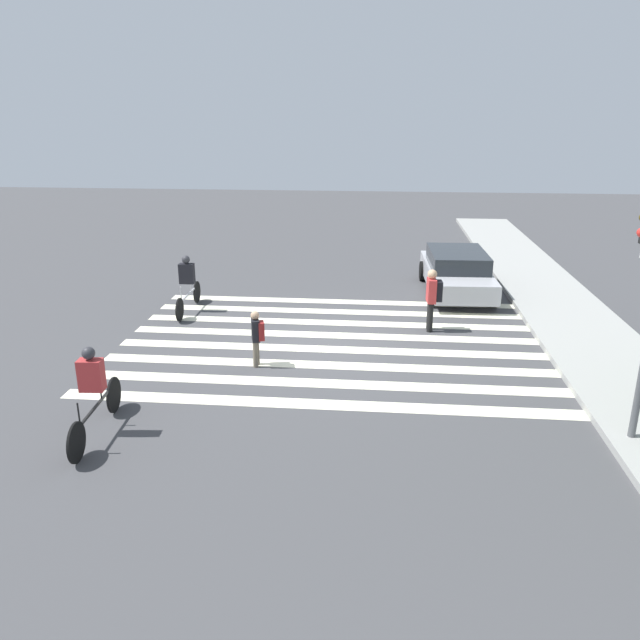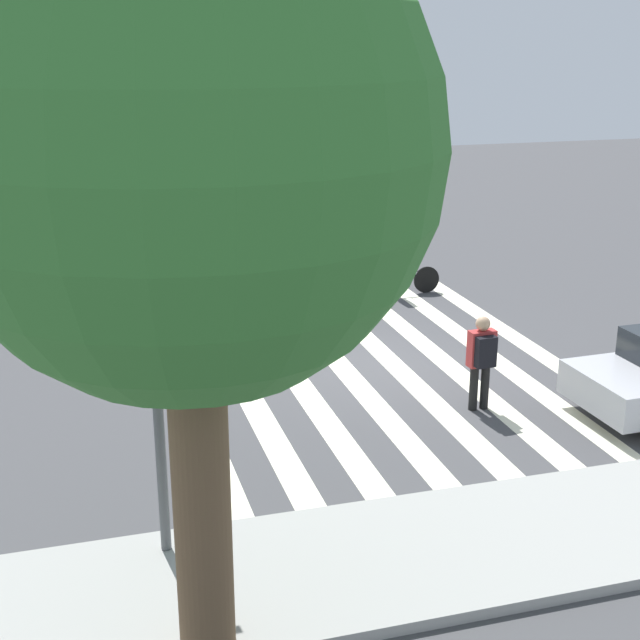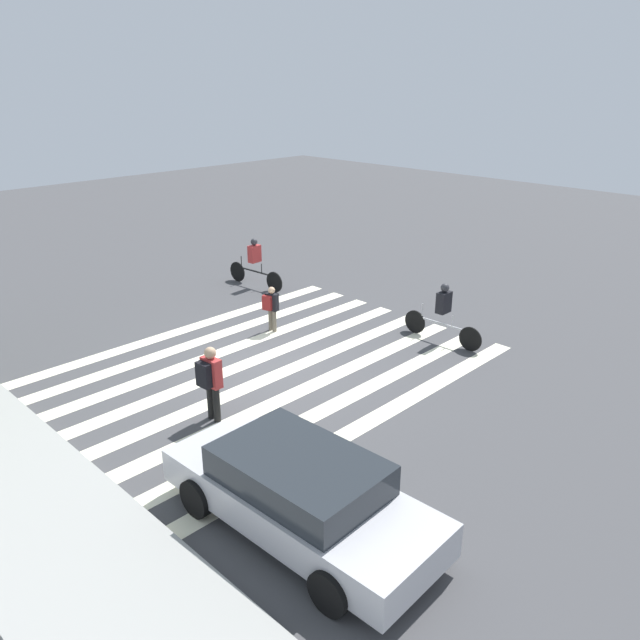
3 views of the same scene
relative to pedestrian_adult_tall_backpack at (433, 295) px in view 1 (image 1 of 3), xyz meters
name	(u,v)px [view 1 (image 1 of 3)]	position (x,y,z in m)	size (l,w,h in m)	color
ground_plane	(330,342)	(1.09, -2.49, -0.93)	(60.00, 60.00, 0.00)	#444447
sidewalk_curb	(597,348)	(1.09, 3.76, -0.86)	(36.00, 2.50, 0.14)	#9E9E99
crosswalk_stripes	(330,342)	(1.09, -2.49, -0.93)	(7.20, 10.00, 0.01)	#F2EDCC
pedestrian_adult_tall_backpack	(433,295)	(0.00, 0.00, 0.00)	(0.45, 0.38, 1.59)	black
pedestrian_adult_yellow_jacket	(257,334)	(2.71, -3.95, -0.20)	(0.38, 0.35, 1.26)	#6B6051
cyclist_mid_street	(93,389)	(5.98, -6.12, -0.07)	(2.41, 0.42, 1.62)	black
cyclist_near_curb	(187,281)	(-0.98, -6.59, -0.07)	(2.34, 0.40, 1.59)	black
car_parked_silver_sedan	(457,271)	(-3.59, 1.01, -0.25)	(4.59, 2.04, 1.30)	#B7B7BC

